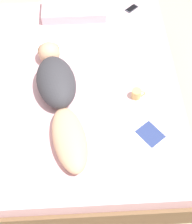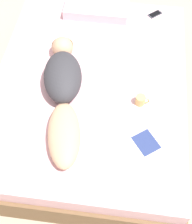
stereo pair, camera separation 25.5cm
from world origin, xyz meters
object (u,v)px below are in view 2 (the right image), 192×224
(coffee_mug, at_px, (141,100))
(cell_phone, at_px, (155,14))
(open_magazine, at_px, (133,149))
(person, at_px, (63,86))

(coffee_mug, distance_m, cell_phone, 1.17)
(open_magazine, relative_size, cell_phone, 3.61)
(open_magazine, distance_m, cell_phone, 1.61)
(open_magazine, xyz_separation_m, cell_phone, (0.12, 1.61, 0.00))
(open_magazine, distance_m, coffee_mug, 0.45)
(coffee_mug, bearing_deg, open_magazine, -93.57)
(open_magazine, xyz_separation_m, coffee_mug, (0.03, 0.45, 0.04))
(person, relative_size, open_magazine, 2.38)
(person, xyz_separation_m, cell_phone, (0.76, 1.14, -0.10))
(person, height_order, coffee_mug, person)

